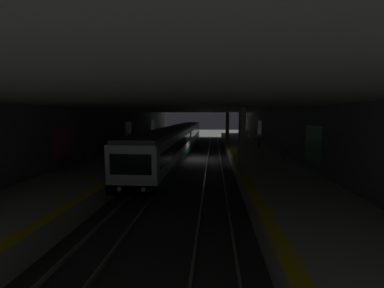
{
  "coord_description": "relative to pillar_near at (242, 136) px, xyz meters",
  "views": [
    {
      "loc": [
        -27.83,
        -2.11,
        4.95
      ],
      "look_at": [
        5.99,
        0.83,
        1.06
      ],
      "focal_mm": 23.22,
      "sensor_mm": 36.0,
      "label": 1
    }
  ],
  "objects": [
    {
      "name": "wall_left",
      "position": [
        8.05,
        -5.1,
        -0.52
      ],
      "size": [
        60.0,
        0.56,
        5.6
      ],
      "color": "slate",
      "rests_on": "ground"
    },
    {
      "name": "ceiling_slab",
      "position": [
        8.05,
        4.35,
        2.47
      ],
      "size": [
        60.0,
        19.4,
        0.4
      ],
      "color": "#ADAAA3",
      "rests_on": "wall_left"
    },
    {
      "name": "person_standing_far",
      "position": [
        11.22,
        -3.4,
        -1.41
      ],
      "size": [
        0.6,
        0.22,
        1.61
      ],
      "color": "black",
      "rests_on": "platform_left"
    },
    {
      "name": "pillar_near",
      "position": [
        0.0,
        0.0,
        0.0
      ],
      "size": [
        0.56,
        0.56,
        4.55
      ],
      "color": "gray",
      "rests_on": "platform_left"
    },
    {
      "name": "metro_train",
      "position": [
        11.66,
        6.55,
        -1.3
      ],
      "size": [
        38.03,
        2.83,
        3.49
      ],
      "color": "silver",
      "rests_on": "track_right"
    },
    {
      "name": "backpack_on_floor",
      "position": [
        7.19,
        -1.11,
        -2.08
      ],
      "size": [
        0.3,
        0.2,
        0.4
      ],
      "color": "maroon",
      "rests_on": "platform_left"
    },
    {
      "name": "pillar_far",
      "position": [
        20.89,
        0.0,
        0.0
      ],
      "size": [
        0.56,
        0.56,
        4.55
      ],
      "color": "gray",
      "rests_on": "platform_left"
    },
    {
      "name": "bench_left_near",
      "position": [
        3.43,
        -4.18,
        -1.75
      ],
      "size": [
        1.7,
        0.47,
        0.86
      ],
      "color": "#262628",
      "rests_on": "platform_left"
    },
    {
      "name": "wall_right",
      "position": [
        8.08,
        13.8,
        -0.52
      ],
      "size": [
        60.0,
        0.56,
        5.6
      ],
      "color": "slate",
      "rests_on": "ground"
    },
    {
      "name": "platform_left",
      "position": [
        8.05,
        -2.2,
        -2.8
      ],
      "size": [
        60.0,
        5.3,
        1.06
      ],
      "color": "beige",
      "rests_on": "ground"
    },
    {
      "name": "bench_right_near",
      "position": [
        -2.59,
        12.88,
        -1.75
      ],
      "size": [
        1.7,
        0.47,
        0.86
      ],
      "color": "#262628",
      "rests_on": "platform_right"
    },
    {
      "name": "bench_right_mid",
      "position": [
        4.76,
        12.88,
        -1.75
      ],
      "size": [
        1.7,
        0.47,
        0.86
      ],
      "color": "#262628",
      "rests_on": "platform_right"
    },
    {
      "name": "platform_right",
      "position": [
        8.05,
        10.9,
        -2.8
      ],
      "size": [
        60.0,
        5.3,
        1.06
      ],
      "color": "beige",
      "rests_on": "ground"
    },
    {
      "name": "suitcase_rolling",
      "position": [
        9.57,
        10.96,
        -1.98
      ],
      "size": [
        0.39,
        0.25,
        0.89
      ],
      "color": "maroon",
      "rests_on": "platform_right"
    },
    {
      "name": "person_walking_mid",
      "position": [
        14.14,
        10.66,
        -1.33
      ],
      "size": [
        0.6,
        0.24,
        1.72
      ],
      "color": "#434343",
      "rests_on": "platform_right"
    },
    {
      "name": "person_waiting_near",
      "position": [
        22.82,
        -3.4,
        -1.44
      ],
      "size": [
        0.6,
        0.22,
        1.55
      ],
      "color": "#444444",
      "rests_on": "platform_left"
    },
    {
      "name": "ground_plane",
      "position": [
        8.05,
        4.35,
        -3.33
      ],
      "size": [
        120.0,
        120.0,
        0.0
      ],
      "primitive_type": "plane",
      "color": "#2D302D"
    },
    {
      "name": "track_left",
      "position": [
        8.05,
        2.15,
        -3.25
      ],
      "size": [
        60.0,
        1.53,
        0.16
      ],
      "color": "gray",
      "rests_on": "ground"
    },
    {
      "name": "bench_left_mid",
      "position": [
        18.42,
        -4.18,
        -1.75
      ],
      "size": [
        1.7,
        0.47,
        0.86
      ],
      "color": "#262628",
      "rests_on": "platform_left"
    },
    {
      "name": "person_boarding",
      "position": [
        19.33,
        -2.07,
        -1.4
      ],
      "size": [
        0.6,
        0.22,
        1.61
      ],
      "color": "black",
      "rests_on": "platform_left"
    },
    {
      "name": "track_right",
      "position": [
        8.05,
        6.55,
        -3.25
      ],
      "size": [
        60.0,
        1.53,
        0.16
      ],
      "color": "gray",
      "rests_on": "ground"
    },
    {
      "name": "trash_bin",
      "position": [
        -0.99,
        12.15,
        -1.85
      ],
      "size": [
        0.44,
        0.44,
        0.85
      ],
      "color": "#595B5E",
      "rests_on": "platform_right"
    }
  ]
}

